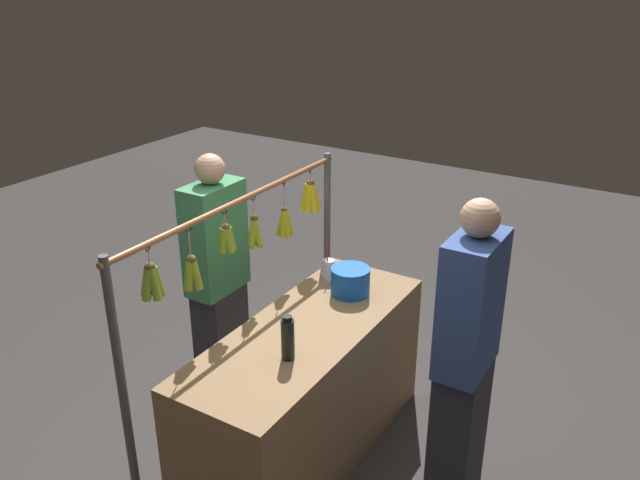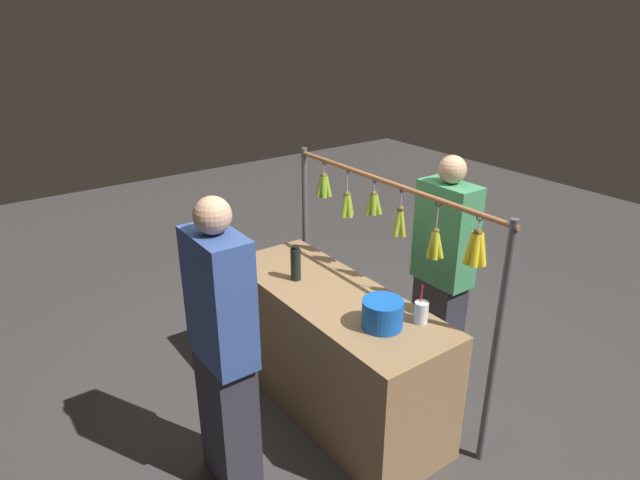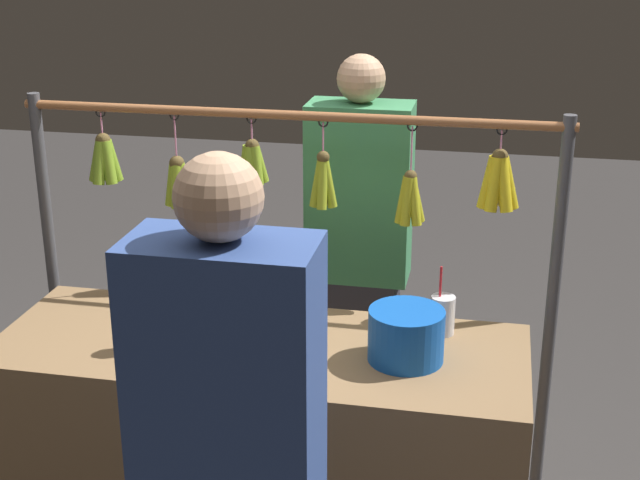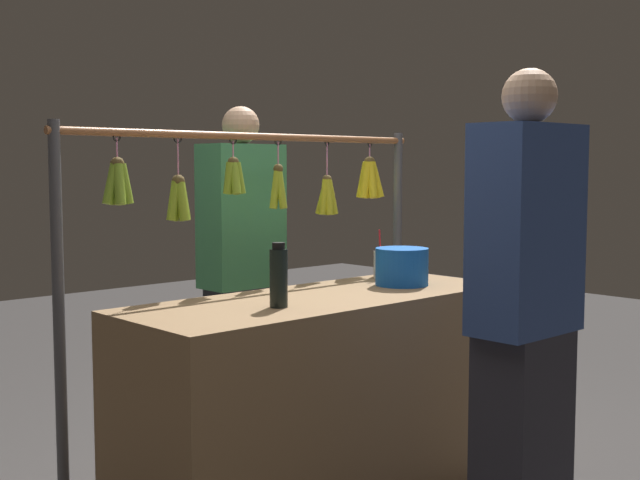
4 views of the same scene
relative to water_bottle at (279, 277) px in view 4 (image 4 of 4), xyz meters
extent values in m
cube|color=olive|center=(-0.30, -0.08, -0.55)|extent=(1.71, 0.63, 0.86)
cylinder|color=#4C4C51|center=(-1.23, -0.51, -0.20)|extent=(0.04, 0.04, 1.56)
cylinder|color=#4C4C51|center=(0.63, -0.51, -0.20)|extent=(0.04, 0.04, 1.56)
cylinder|color=#9E6038|center=(-0.30, -0.51, 0.54)|extent=(1.92, 0.03, 0.03)
torus|color=black|center=(-1.02, -0.51, 0.52)|extent=(0.04, 0.01, 0.04)
cylinder|color=pink|center=(-1.02, -0.51, 0.48)|extent=(0.01, 0.01, 0.09)
sphere|color=brown|center=(-1.02, -0.51, 0.43)|extent=(0.05, 0.05, 0.05)
cylinder|color=yellow|center=(-0.99, -0.50, 0.34)|extent=(0.07, 0.05, 0.18)
cylinder|color=yellow|center=(-1.01, -0.48, 0.34)|extent=(0.06, 0.08, 0.19)
cylinder|color=yellow|center=(-1.04, -0.48, 0.34)|extent=(0.07, 0.08, 0.19)
cylinder|color=yellow|center=(-1.05, -0.51, 0.34)|extent=(0.08, 0.04, 0.18)
cylinder|color=yellow|center=(-1.04, -0.53, 0.34)|extent=(0.06, 0.07, 0.19)
cylinder|color=yellow|center=(-1.00, -0.53, 0.34)|extent=(0.06, 0.07, 0.19)
torus|color=black|center=(-0.73, -0.51, 0.52)|extent=(0.04, 0.02, 0.04)
cylinder|color=pink|center=(-0.73, -0.51, 0.43)|extent=(0.01, 0.01, 0.17)
sphere|color=brown|center=(-0.73, -0.51, 0.35)|extent=(0.04, 0.04, 0.04)
cylinder|color=gold|center=(-0.71, -0.50, 0.26)|extent=(0.06, 0.04, 0.17)
cylinder|color=gold|center=(-0.72, -0.49, 0.26)|extent=(0.04, 0.06, 0.17)
cylinder|color=gold|center=(-0.74, -0.49, 0.26)|extent=(0.06, 0.05, 0.17)
cylinder|color=gold|center=(-0.75, -0.52, 0.26)|extent=(0.07, 0.06, 0.17)
cylinder|color=gold|center=(-0.72, -0.53, 0.26)|extent=(0.05, 0.07, 0.17)
torus|color=black|center=(-0.43, -0.51, 0.52)|extent=(0.04, 0.01, 0.04)
cylinder|color=pink|center=(-0.43, -0.51, 0.46)|extent=(0.01, 0.01, 0.12)
sphere|color=brown|center=(-0.43, -0.51, 0.40)|extent=(0.04, 0.04, 0.04)
cylinder|color=#9EB227|center=(-0.41, -0.51, 0.31)|extent=(0.06, 0.04, 0.18)
cylinder|color=#9EB227|center=(-0.43, -0.49, 0.31)|extent=(0.04, 0.07, 0.18)
cylinder|color=#9EB227|center=(-0.44, -0.51, 0.31)|extent=(0.07, 0.04, 0.18)
cylinder|color=#9EB227|center=(-0.43, -0.52, 0.31)|extent=(0.03, 0.07, 0.18)
torus|color=black|center=(-0.18, -0.51, 0.52)|extent=(0.04, 0.01, 0.04)
cylinder|color=pink|center=(-0.18, -0.51, 0.47)|extent=(0.01, 0.01, 0.09)
sphere|color=brown|center=(-0.18, -0.51, 0.43)|extent=(0.05, 0.05, 0.05)
cylinder|color=#88AB29|center=(-0.15, -0.51, 0.36)|extent=(0.06, 0.04, 0.14)
cylinder|color=#88AB29|center=(-0.17, -0.48, 0.36)|extent=(0.05, 0.07, 0.14)
cylinder|color=#88AB29|center=(-0.19, -0.49, 0.36)|extent=(0.05, 0.05, 0.14)
cylinder|color=#88AB29|center=(-0.20, -0.52, 0.36)|extent=(0.07, 0.06, 0.14)
cylinder|color=#88AB29|center=(-0.17, -0.53, 0.36)|extent=(0.04, 0.06, 0.14)
torus|color=black|center=(0.10, -0.51, 0.52)|extent=(0.04, 0.01, 0.04)
cylinder|color=pink|center=(0.10, -0.51, 0.43)|extent=(0.01, 0.01, 0.17)
sphere|color=brown|center=(0.10, -0.51, 0.35)|extent=(0.05, 0.05, 0.05)
cylinder|color=#8DAC28|center=(0.12, -0.51, 0.27)|extent=(0.07, 0.04, 0.17)
cylinder|color=#8DAC28|center=(0.10, -0.49, 0.27)|extent=(0.05, 0.07, 0.17)
cylinder|color=#8DAC28|center=(0.08, -0.51, 0.27)|extent=(0.07, 0.04, 0.16)
cylinder|color=#8DAC28|center=(0.10, -0.53, 0.27)|extent=(0.04, 0.08, 0.17)
torus|color=black|center=(0.38, -0.51, 0.52)|extent=(0.04, 0.01, 0.04)
cylinder|color=pink|center=(0.38, -0.51, 0.47)|extent=(0.01, 0.01, 0.10)
sphere|color=brown|center=(0.38, -0.51, 0.42)|extent=(0.05, 0.05, 0.05)
cylinder|color=#7FA82A|center=(0.40, -0.51, 0.34)|extent=(0.08, 0.04, 0.16)
cylinder|color=#7FA82A|center=(0.38, -0.48, 0.34)|extent=(0.05, 0.07, 0.16)
cylinder|color=#7FA82A|center=(0.36, -0.49, 0.34)|extent=(0.06, 0.06, 0.16)
cylinder|color=#7FA82A|center=(0.36, -0.52, 0.34)|extent=(0.07, 0.06, 0.16)
cylinder|color=#7FA82A|center=(0.38, -0.53, 0.34)|extent=(0.05, 0.07, 0.16)
cylinder|color=black|center=(0.00, 0.00, -0.01)|extent=(0.07, 0.07, 0.22)
cylinder|color=black|center=(0.00, 0.00, 0.12)|extent=(0.05, 0.05, 0.02)
cylinder|color=blue|center=(-0.77, -0.07, -0.03)|extent=(0.23, 0.23, 0.17)
cylinder|color=silver|center=(-0.87, -0.28, -0.05)|extent=(0.08, 0.08, 0.13)
cylinder|color=red|center=(-0.86, -0.28, 0.00)|extent=(0.01, 0.02, 0.23)
cube|color=#2D2D38|center=(-0.50, -0.87, -0.58)|extent=(0.32, 0.22, 0.80)
cube|color=#3F8C59|center=(-0.50, -0.87, 0.17)|extent=(0.40, 0.22, 0.70)
sphere|color=tan|center=(-0.50, -0.87, 0.61)|extent=(0.18, 0.18, 0.18)
cube|color=#2D2D38|center=(-0.46, 0.77, -0.57)|extent=(0.33, 0.22, 0.82)
cube|color=#334C8C|center=(-0.46, 0.77, 0.20)|extent=(0.41, 0.22, 0.71)
sphere|color=tan|center=(-0.46, 0.77, 0.65)|extent=(0.19, 0.19, 0.19)
camera|label=1|loc=(2.29, 1.59, 1.73)|focal=36.57mm
camera|label=2|loc=(-2.71, 1.77, 1.54)|focal=30.59mm
camera|label=3|loc=(-1.01, 2.43, 1.19)|focal=50.73mm
camera|label=4|loc=(1.98, 2.36, 0.41)|focal=46.69mm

